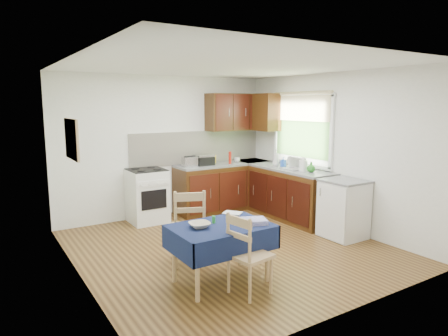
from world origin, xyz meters
TOP-DOWN VIEW (x-y plane):
  - floor at (0.00, 0.00)m, footprint 4.20×4.20m
  - ceiling at (0.00, 0.00)m, footprint 4.00×4.20m
  - wall_back at (0.00, 2.10)m, footprint 4.00×0.02m
  - wall_front at (0.00, -2.10)m, footprint 4.00×0.02m
  - wall_left at (-2.00, 0.00)m, footprint 0.02×4.20m
  - wall_right at (2.00, 0.00)m, footprint 0.02×4.20m
  - base_cabinets at (1.36, 1.26)m, footprint 1.90×2.30m
  - worktop_back at (1.05, 1.80)m, footprint 1.90×0.60m
  - worktop_right at (1.70, 0.65)m, footprint 0.60×1.70m
  - worktop_corner at (1.70, 1.80)m, footprint 0.60×0.60m
  - splashback at (0.65, 2.08)m, footprint 2.70×0.02m
  - upper_cabinets at (1.52, 1.80)m, footprint 1.20×0.85m
  - stove at (-0.50, 1.80)m, footprint 0.60×0.61m
  - window at (1.97, 0.70)m, footprint 0.04×1.48m
  - fridge at (1.70, -0.55)m, footprint 0.58×0.60m
  - corkboard at (-1.97, 0.30)m, footprint 0.04×0.62m
  - dining_table at (-0.68, -0.87)m, footprint 1.10×0.75m
  - chair_far at (-0.74, -0.22)m, footprint 0.56×0.56m
  - chair_near at (-0.61, -1.28)m, footprint 0.45×0.45m
  - toaster at (0.29, 1.74)m, footprint 0.26×0.16m
  - sandwich_press at (0.60, 1.78)m, footprint 0.33×0.29m
  - sauce_bottle at (1.09, 1.65)m, footprint 0.05×0.05m
  - yellow_packet at (0.87, 1.92)m, footprint 0.12×0.08m
  - dish_rack at (1.71, 0.53)m, footprint 0.45×0.35m
  - kettle at (1.68, 0.32)m, footprint 0.14×0.14m
  - cup at (1.32, 1.76)m, footprint 0.15×0.15m
  - soap_bottle_a at (1.63, 0.97)m, footprint 0.16×0.16m
  - soap_bottle_b at (1.70, 0.86)m, footprint 0.09×0.09m
  - soap_bottle_c at (1.71, 0.17)m, footprint 0.17×0.17m
  - plate_bowl at (-0.91, -0.81)m, footprint 0.26×0.26m
  - book at (-0.37, -0.59)m, footprint 0.26×0.27m
  - spice_jar at (-0.70, -0.75)m, footprint 0.04×0.04m
  - tea_towel at (-0.33, -1.01)m, footprint 0.35×0.32m

SIDE VIEW (x-z plane):
  - floor at x=0.00m, z-range 0.00..0.00m
  - base_cabinets at x=1.36m, z-range 0.00..0.86m
  - fridge at x=1.70m, z-range 0.00..0.88m
  - stove at x=-0.50m, z-range 0.00..0.92m
  - chair_near at x=-0.61m, z-range 0.03..0.91m
  - chair_far at x=-0.74m, z-range 0.03..1.00m
  - dining_table at x=-0.68m, z-range 0.23..0.89m
  - book at x=-0.37m, z-range 0.66..0.68m
  - tea_towel at x=-0.33m, z-range 0.66..0.71m
  - plate_bowl at x=-0.91m, z-range 0.66..0.72m
  - spice_jar at x=-0.70m, z-range 0.66..0.75m
  - worktop_back at x=1.05m, z-range 0.86..0.90m
  - worktop_right at x=1.70m, z-range 0.86..0.90m
  - worktop_corner at x=1.70m, z-range 0.86..0.90m
  - dish_rack at x=1.71m, z-range 0.82..1.03m
  - cup at x=1.32m, z-range 0.90..0.99m
  - yellow_packet at x=0.87m, z-range 0.90..1.05m
  - soap_bottle_b at x=1.70m, z-range 0.90..1.07m
  - soap_bottle_c at x=1.71m, z-range 0.90..1.07m
  - toaster at x=0.29m, z-range 0.89..1.09m
  - sandwich_press at x=0.60m, z-range 0.90..1.09m
  - kettle at x=1.68m, z-range 0.89..1.12m
  - sauce_bottle at x=1.09m, z-range 0.90..1.13m
  - soap_bottle_a at x=1.63m, z-range 0.90..1.20m
  - splashback at x=0.65m, z-range 0.90..1.50m
  - wall_back at x=0.00m, z-range 0.00..2.50m
  - wall_front at x=0.00m, z-range 0.00..2.50m
  - wall_left at x=-2.00m, z-range 0.00..2.50m
  - wall_right at x=2.00m, z-range 0.00..2.50m
  - corkboard at x=-1.97m, z-range 1.36..1.83m
  - window at x=1.97m, z-range 1.02..2.28m
  - upper_cabinets at x=1.52m, z-range 1.50..2.20m
  - ceiling at x=0.00m, z-range 2.49..2.51m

